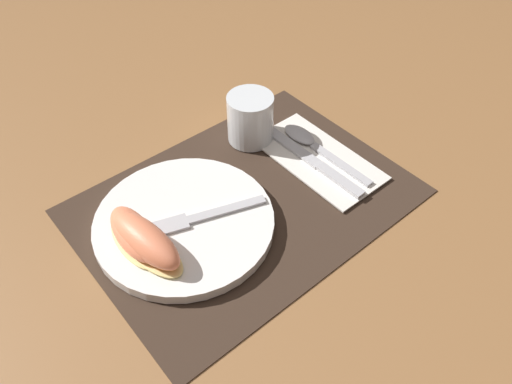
{
  "coord_description": "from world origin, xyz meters",
  "views": [
    {
      "loc": [
        -0.32,
        -0.4,
        0.55
      ],
      "look_at": [
        0.01,
        -0.01,
        0.02
      ],
      "focal_mm": 35.0,
      "sensor_mm": 36.0,
      "label": 1
    }
  ],
  "objects_px": {
    "spoon": "(310,142)",
    "citrus_wedge_1": "(147,242)",
    "fork": "(193,219)",
    "juice_glass": "(250,121)",
    "plate": "(184,223)",
    "knife": "(312,160)",
    "citrus_wedge_0": "(134,235)"
  },
  "relations": [
    {
      "from": "spoon",
      "to": "citrus_wedge_1",
      "type": "distance_m",
      "value": 0.33
    },
    {
      "from": "plate",
      "to": "citrus_wedge_0",
      "type": "xyz_separation_m",
      "value": [
        -0.07,
        0.01,
        0.02
      ]
    },
    {
      "from": "juice_glass",
      "to": "citrus_wedge_0",
      "type": "bearing_deg",
      "value": -162.8
    },
    {
      "from": "fork",
      "to": "citrus_wedge_1",
      "type": "xyz_separation_m",
      "value": [
        -0.08,
        -0.01,
        0.02
      ]
    },
    {
      "from": "juice_glass",
      "to": "spoon",
      "type": "relative_size",
      "value": 0.44
    },
    {
      "from": "juice_glass",
      "to": "fork",
      "type": "xyz_separation_m",
      "value": [
        -0.19,
        -0.1,
        -0.02
      ]
    },
    {
      "from": "fork",
      "to": "citrus_wedge_1",
      "type": "height_order",
      "value": "citrus_wedge_1"
    },
    {
      "from": "juice_glass",
      "to": "fork",
      "type": "distance_m",
      "value": 0.22
    },
    {
      "from": "citrus_wedge_1",
      "to": "plate",
      "type": "bearing_deg",
      "value": 13.61
    },
    {
      "from": "fork",
      "to": "spoon",
      "type": "bearing_deg",
      "value": 5.04
    },
    {
      "from": "plate",
      "to": "spoon",
      "type": "distance_m",
      "value": 0.26
    },
    {
      "from": "juice_glass",
      "to": "spoon",
      "type": "height_order",
      "value": "juice_glass"
    },
    {
      "from": "spoon",
      "to": "citrus_wedge_1",
      "type": "bearing_deg",
      "value": -175.15
    },
    {
      "from": "fork",
      "to": "knife",
      "type": "bearing_deg",
      "value": -2.76
    },
    {
      "from": "plate",
      "to": "juice_glass",
      "type": "xyz_separation_m",
      "value": [
        0.2,
        0.09,
        0.03
      ]
    },
    {
      "from": "fork",
      "to": "citrus_wedge_0",
      "type": "bearing_deg",
      "value": 166.98
    },
    {
      "from": "juice_glass",
      "to": "knife",
      "type": "distance_m",
      "value": 0.12
    },
    {
      "from": "juice_glass",
      "to": "knife",
      "type": "relative_size",
      "value": 0.37
    },
    {
      "from": "juice_glass",
      "to": "citrus_wedge_1",
      "type": "relative_size",
      "value": 0.6
    },
    {
      "from": "juice_glass",
      "to": "fork",
      "type": "relative_size",
      "value": 0.45
    },
    {
      "from": "juice_glass",
      "to": "citrus_wedge_1",
      "type": "height_order",
      "value": "juice_glass"
    },
    {
      "from": "spoon",
      "to": "juice_glass",
      "type": "bearing_deg",
      "value": 128.06
    },
    {
      "from": "citrus_wedge_1",
      "to": "fork",
      "type": "bearing_deg",
      "value": 4.2
    },
    {
      "from": "plate",
      "to": "spoon",
      "type": "bearing_deg",
      "value": 2.53
    },
    {
      "from": "spoon",
      "to": "fork",
      "type": "distance_m",
      "value": 0.25
    },
    {
      "from": "plate",
      "to": "spoon",
      "type": "xyz_separation_m",
      "value": [
        0.26,
        0.01,
        -0.0
      ]
    },
    {
      "from": "plate",
      "to": "juice_glass",
      "type": "distance_m",
      "value": 0.22
    },
    {
      "from": "plate",
      "to": "knife",
      "type": "relative_size",
      "value": 1.15
    },
    {
      "from": "fork",
      "to": "citrus_wedge_1",
      "type": "relative_size",
      "value": 1.34
    },
    {
      "from": "juice_glass",
      "to": "citrus_wedge_0",
      "type": "distance_m",
      "value": 0.28
    },
    {
      "from": "knife",
      "to": "spoon",
      "type": "distance_m",
      "value": 0.04
    },
    {
      "from": "spoon",
      "to": "knife",
      "type": "bearing_deg",
      "value": -130.42
    }
  ]
}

